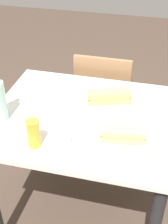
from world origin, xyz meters
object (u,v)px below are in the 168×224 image
object	(u,v)px
dining_table	(84,135)
chair_far	(104,98)
knife_near	(106,97)
plate_near	(109,103)
knife_far	(120,132)
plate_far	(122,141)
olive_bowl	(62,140)
baguette_sandwich_near	(109,97)
baguette_sandwich_far	(123,134)
beer_glass	(34,133)

from	to	relation	value
dining_table	chair_far	xyz separation A→B (m)	(-0.00, 0.60, -0.14)
chair_far	knife_near	xyz separation A→B (m)	(0.08, -0.43, 0.29)
plate_near	knife_far	distance (m)	0.27
chair_far	plate_far	world-z (taller)	chair_far
chair_far	plate_near	xyz separation A→B (m)	(0.11, -0.47, 0.28)
knife_far	olive_bowl	xyz separation A→B (m)	(-0.25, -0.12, -0.00)
plate_far	baguette_sandwich_near	bearing A→B (deg)	111.27
knife_far	chair_far	bearing A→B (deg)	106.13
knife_near	knife_far	world-z (taller)	same
baguette_sandwich_near	baguette_sandwich_far	bearing A→B (deg)	-68.73
baguette_sandwich_far	knife_far	size ratio (longest dim) A/B	1.22
olive_bowl	dining_table	bearing A→B (deg)	79.09
chair_far	plate_near	size ratio (longest dim) A/B	3.87
dining_table	plate_far	size ratio (longest dim) A/B	4.33
dining_table	plate_near	bearing A→B (deg)	50.61
plate_far	baguette_sandwich_far	size ratio (longest dim) A/B	1.04
baguette_sandwich_near	beer_glass	xyz separation A→B (m)	(-0.27, -0.42, 0.02)
dining_table	olive_bowl	bearing A→B (deg)	-100.91
baguette_sandwich_far	dining_table	bearing A→B (deg)	143.52
chair_far	baguette_sandwich_near	size ratio (longest dim) A/B	3.54
baguette_sandwich_far	beer_glass	bearing A→B (deg)	-163.38
knife_near	beer_glass	xyz separation A→B (m)	(-0.25, -0.46, 0.05)
baguette_sandwich_near	knife_far	size ratio (longest dim) A/B	1.38
olive_bowl	plate_far	bearing A→B (deg)	14.60
knife_near	baguette_sandwich_near	bearing A→B (deg)	-57.19
plate_far	beer_glass	bearing A→B (deg)	-163.38
baguette_sandwich_near	knife_far	xyz separation A→B (m)	(0.10, -0.25, -0.03)
dining_table	plate_far	bearing A→B (deg)	-36.48
dining_table	beer_glass	distance (m)	0.39
chair_far	knife_near	distance (m)	0.52
baguette_sandwich_near	knife_near	world-z (taller)	baguette_sandwich_near
dining_table	plate_near	distance (m)	0.22
dining_table	baguette_sandwich_far	xyz separation A→B (m)	(0.23, -0.17, 0.19)
plate_far	beer_glass	world-z (taller)	beer_glass
knife_near	knife_far	xyz separation A→B (m)	(0.13, -0.29, 0.00)
knife_near	knife_far	bearing A→B (deg)	-66.81
chair_far	baguette_sandwich_near	distance (m)	0.58
baguette_sandwich_near	plate_far	world-z (taller)	baguette_sandwich_near
dining_table	chair_far	size ratio (longest dim) A/B	1.12
chair_far	olive_bowl	world-z (taller)	chair_far
plate_far	baguette_sandwich_far	world-z (taller)	baguette_sandwich_far
beer_glass	chair_far	bearing A→B (deg)	79.48
dining_table	plate_near	world-z (taller)	plate_near
beer_glass	olive_bowl	world-z (taller)	beer_glass
knife_far	olive_bowl	distance (m)	0.28
plate_near	plate_far	distance (m)	0.32
plate_near	olive_bowl	distance (m)	0.40
plate_near	knife_near	size ratio (longest dim) A/B	1.47
baguette_sandwich_near	baguette_sandwich_far	size ratio (longest dim) A/B	1.13
plate_near	dining_table	bearing A→B (deg)	-129.39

